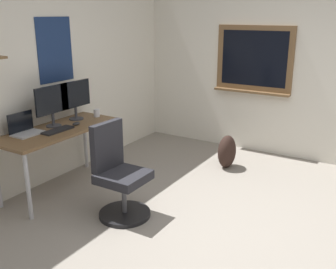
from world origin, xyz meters
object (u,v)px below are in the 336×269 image
(monitor_primary, at_px, (52,103))
(computer_mouse, at_px, (76,124))
(backpack, at_px, (227,152))
(laptop, at_px, (25,129))
(office_chair, at_px, (119,177))
(desk, at_px, (59,135))
(monitor_secondary, at_px, (75,97))
(keyboard, at_px, (58,130))
(coffee_mug, at_px, (97,113))

(monitor_primary, bearing_deg, computer_mouse, -44.57)
(backpack, bearing_deg, laptop, 142.30)
(monitor_primary, height_order, computer_mouse, monitor_primary)
(office_chair, bearing_deg, desk, 82.74)
(computer_mouse, distance_m, backpack, 1.97)
(monitor_secondary, bearing_deg, computer_mouse, -137.64)
(keyboard, height_order, coffee_mug, coffee_mug)
(monitor_secondary, xyz_separation_m, keyboard, (-0.47, -0.17, -0.26))
(desk, bearing_deg, keyboard, -133.97)
(laptop, xyz_separation_m, coffee_mug, (0.94, -0.17, -0.01))
(laptop, height_order, backpack, laptop)
(desk, height_order, monitor_secondary, monitor_secondary)
(office_chair, height_order, monitor_primary, monitor_primary)
(laptop, distance_m, monitor_secondary, 0.75)
(keyboard, distance_m, backpack, 2.18)
(keyboard, distance_m, coffee_mug, 0.69)
(office_chair, relative_size, computer_mouse, 9.13)
(monitor_secondary, xyz_separation_m, computer_mouse, (-0.19, -0.17, -0.25))
(monitor_secondary, distance_m, keyboard, 0.56)
(keyboard, bearing_deg, backpack, -37.19)
(laptop, xyz_separation_m, monitor_primary, (0.36, -0.05, 0.22))
(desk, distance_m, keyboard, 0.14)
(laptop, xyz_separation_m, keyboard, (0.25, -0.22, -0.04))
(monitor_primary, bearing_deg, desk, -110.59)
(monitor_secondary, relative_size, computer_mouse, 4.46)
(laptop, bearing_deg, keyboard, -40.97)
(monitor_primary, distance_m, monitor_secondary, 0.36)
(laptop, xyz_separation_m, backpack, (1.94, -1.50, -0.57))
(office_chair, relative_size, backpack, 2.16)
(office_chair, xyz_separation_m, monitor_secondary, (0.51, 1.03, 0.60))
(desk, xyz_separation_m, computer_mouse, (0.21, -0.07, 0.09))
(laptop, height_order, computer_mouse, laptop)
(desk, height_order, computer_mouse, computer_mouse)
(laptop, bearing_deg, coffee_mug, -10.13)
(backpack, bearing_deg, computer_mouse, 137.71)
(desk, relative_size, computer_mouse, 13.79)
(coffee_mug, bearing_deg, office_chair, -129.09)
(laptop, bearing_deg, desk, -24.00)
(backpack, bearing_deg, desk, 140.02)
(monitor_secondary, height_order, keyboard, monitor_secondary)
(desk, height_order, monitor_primary, monitor_primary)
(computer_mouse, bearing_deg, backpack, -42.29)
(laptop, relative_size, monitor_secondary, 0.67)
(computer_mouse, xyz_separation_m, coffee_mug, (0.41, 0.05, 0.03))
(coffee_mug, height_order, backpack, coffee_mug)
(laptop, xyz_separation_m, computer_mouse, (0.53, -0.22, -0.04))
(computer_mouse, relative_size, backpack, 0.24)
(computer_mouse, bearing_deg, monitor_primary, 135.43)
(backpack, bearing_deg, office_chair, 166.28)
(desk, relative_size, backpack, 3.27)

